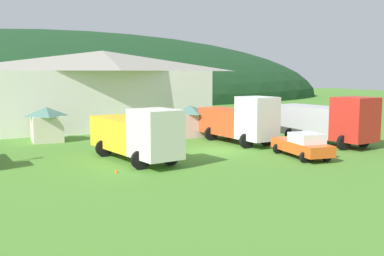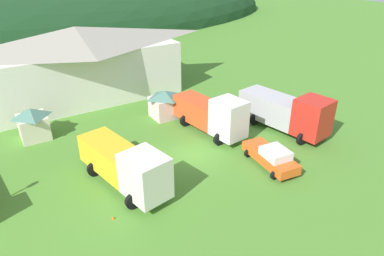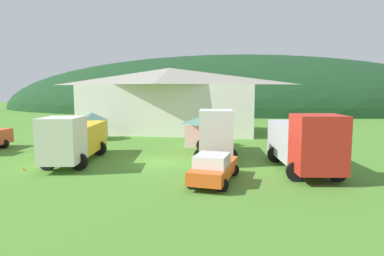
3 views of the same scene
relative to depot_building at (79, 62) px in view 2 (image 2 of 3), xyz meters
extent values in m
plane|color=#4C842D|center=(3.23, -16.97, -3.95)|extent=(200.00, 200.00, 0.00)
ellipsoid|color=#193D1E|center=(3.23, 51.08, -3.95)|extent=(123.82, 60.00, 27.86)
cube|color=white|center=(0.00, 0.00, -1.11)|extent=(19.96, 8.87, 5.68)
pyramid|color=gray|center=(0.00, 0.00, 2.72)|extent=(21.55, 9.58, 1.99)
cube|color=beige|center=(-6.45, -7.29, -2.92)|extent=(2.30, 2.47, 2.06)
pyramid|color=#4C7A6B|center=(-6.45, -7.29, -1.53)|extent=(2.48, 2.66, 0.72)
cube|color=beige|center=(5.21, -9.44, -2.95)|extent=(2.58, 2.38, 2.00)
pyramid|color=#4C7A6B|center=(5.21, -9.44, -1.60)|extent=(2.79, 2.57, 0.70)
cube|color=silver|center=(-2.02, -20.30, -1.98)|extent=(2.80, 3.24, 2.85)
cube|color=black|center=(-2.00, -20.44, -1.35)|extent=(1.64, 2.48, 0.91)
cube|color=gold|center=(-2.78, -16.26, -2.39)|extent=(3.26, 5.68, 2.02)
cylinder|color=black|center=(-1.03, -20.11, -3.40)|extent=(1.10, 0.30, 1.10)
cylinder|color=black|center=(-3.02, -20.48, -3.40)|extent=(1.10, 0.30, 1.10)
cylinder|color=black|center=(-1.93, -15.29, -3.40)|extent=(1.10, 0.30, 1.10)
cylinder|color=black|center=(-3.91, -15.66, -3.40)|extent=(1.10, 0.30, 1.10)
cube|color=white|center=(7.32, -16.68, -1.81)|extent=(2.54, 2.88, 3.19)
cube|color=black|center=(7.33, -16.81, -1.11)|extent=(1.45, 2.23, 1.02)
cube|color=#E04C23|center=(6.85, -12.89, -2.38)|extent=(2.83, 5.24, 2.05)
cylinder|color=black|center=(8.28, -16.56, -3.40)|extent=(1.10, 0.30, 1.10)
cylinder|color=black|center=(6.35, -16.80, -3.40)|extent=(1.10, 0.30, 1.10)
cylinder|color=black|center=(7.72, -12.03, -3.40)|extent=(1.10, 0.30, 1.10)
cylinder|color=black|center=(5.80, -12.27, -3.40)|extent=(1.10, 0.30, 1.10)
cube|color=red|center=(13.35, -20.25, -1.81)|extent=(2.97, 2.93, 3.19)
cube|color=black|center=(13.37, -20.38, -1.10)|extent=(1.70, 2.23, 1.02)
cube|color=#B2B2B7|center=(12.69, -16.14, -2.25)|extent=(3.48, 6.13, 2.31)
cylinder|color=black|center=(14.48, -20.07, -3.40)|extent=(1.10, 0.30, 1.10)
cylinder|color=black|center=(12.22, -20.44, -3.40)|extent=(1.10, 0.30, 1.10)
cylinder|color=black|center=(13.68, -15.10, -3.40)|extent=(1.10, 0.30, 1.10)
cylinder|color=black|center=(11.41, -15.46, -3.40)|extent=(1.10, 0.30, 1.10)
cube|color=#E8581E|center=(7.73, -21.33, -3.26)|extent=(2.39, 5.11, 0.70)
cube|color=silver|center=(7.66, -21.92, -2.60)|extent=(1.89, 2.16, 0.62)
cylinder|color=black|center=(8.32, -23.09, -3.61)|extent=(0.68, 0.24, 0.68)
cylinder|color=black|center=(6.75, -22.90, -3.61)|extent=(0.68, 0.24, 0.68)
cylinder|color=black|center=(8.71, -19.76, -3.61)|extent=(0.68, 0.24, 0.68)
cylinder|color=black|center=(7.14, -19.57, -3.61)|extent=(0.68, 0.24, 0.68)
cone|color=orange|center=(-4.52, -20.78, -3.95)|extent=(0.36, 0.36, 0.47)
camera|label=1|loc=(-11.01, -44.60, 1.54)|focal=42.12mm
camera|label=2|loc=(-9.26, -37.30, 10.65)|focal=32.84mm
camera|label=3|loc=(9.71, -39.73, 1.17)|focal=31.78mm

